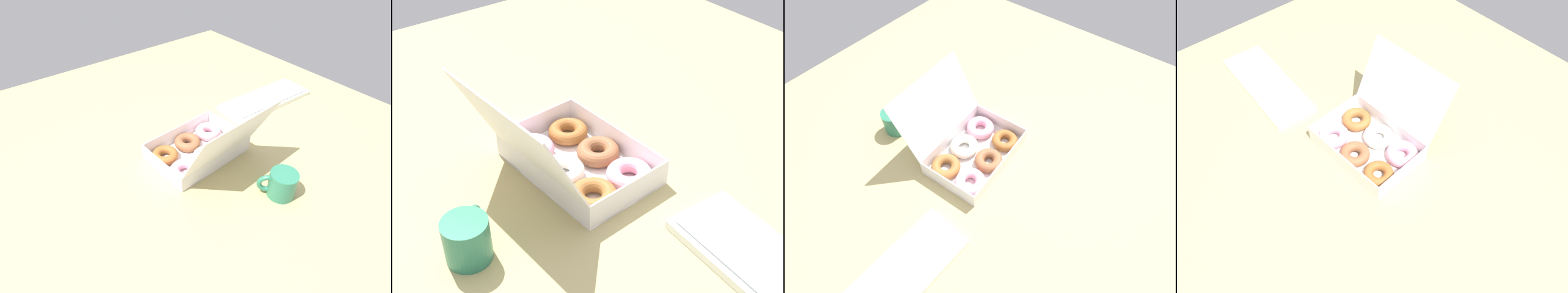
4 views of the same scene
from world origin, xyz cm
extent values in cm
cube|color=tan|center=(0.00, 0.00, -1.00)|extent=(180.00, 180.00, 2.00)
cube|color=white|center=(-2.77, 3.40, 0.20)|extent=(32.96, 23.19, 0.40)
cube|color=white|center=(-18.46, 2.54, 3.31)|extent=(1.57, 21.48, 5.83)
cube|color=white|center=(12.92, 4.26, 3.31)|extent=(1.57, 21.48, 5.83)
cube|color=white|center=(-2.20, -7.13, 3.31)|extent=(31.01, 2.09, 5.83)
cube|color=white|center=(-3.34, 13.93, 3.31)|extent=(31.01, 2.09, 5.83)
cube|color=white|center=(-3.62, 18.89, 15.85)|extent=(32.33, 11.62, 19.43)
torus|color=pink|center=(-12.73, -2.21, 2.00)|extent=(13.59, 13.59, 3.35)
torus|color=#935938|center=(-2.55, -1.89, 2.00)|extent=(11.78, 11.78, 3.36)
torus|color=#9D5C29|center=(7.84, -1.18, 2.00)|extent=(12.95, 12.95, 3.02)
torus|color=#975F2D|center=(-13.32, 7.82, 2.00)|extent=(13.62, 13.62, 3.17)
torus|color=white|center=(-3.09, 8.45, 2.00)|extent=(14.03, 14.03, 3.17)
torus|color=pink|center=(7.10, 9.31, 2.00)|extent=(13.45, 13.45, 3.42)
cube|color=white|center=(-48.94, -5.28, 0.90)|extent=(43.60, 17.65, 1.80)
cube|color=#969B9A|center=(-48.94, -5.28, 2.00)|extent=(40.05, 15.02, 0.40)
cylinder|color=#2E795C|center=(-11.03, 34.43, 4.35)|extent=(8.56, 8.56, 8.70)
torus|color=#2E795C|center=(-7.70, 31.28, 4.35)|extent=(5.72, 5.52, 6.41)
cylinder|color=black|center=(-11.03, 34.43, 7.13)|extent=(7.53, 7.53, 0.52)
camera|label=1|loc=(49.18, 67.42, 72.52)|focal=28.00mm
camera|label=2|loc=(-77.23, 58.17, 75.32)|focal=50.00mm
camera|label=3|loc=(-49.48, -35.14, 87.49)|focal=28.00mm
camera|label=4|loc=(54.17, -44.26, 98.40)|focal=35.00mm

